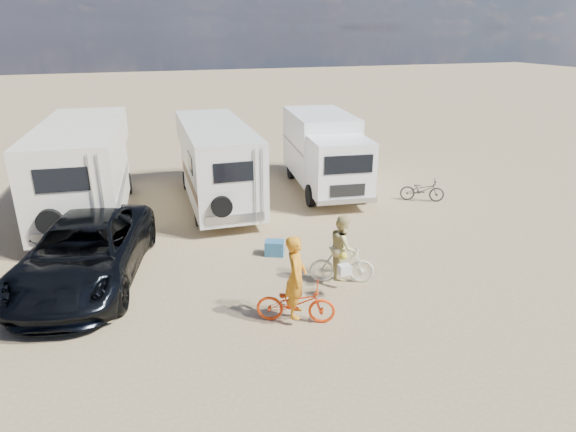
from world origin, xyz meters
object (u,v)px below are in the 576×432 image
object	(u,v)px
rider_man	(296,284)
rv_main	(217,165)
cooler	(275,248)
rider_woman	(342,253)
crate	(234,218)
bike_man	(296,303)
rv_left	(85,171)
bike_parked	(422,190)
bike_woman	(342,265)
box_truck	(325,154)
dark_suv	(85,252)

from	to	relation	value
rider_man	rv_main	bearing A→B (deg)	24.41
rider_man	cooler	world-z (taller)	rider_man
rider_man	cooler	bearing A→B (deg)	14.44
rider_woman	crate	size ratio (longest dim) A/B	3.37
bike_man	cooler	distance (m)	3.56
rv_left	rider_man	bearing A→B (deg)	-57.18
bike_man	bike_parked	distance (m)	9.71
rv_left	bike_parked	size ratio (longest dim) A/B	4.48
bike_woman	rider_man	size ratio (longest dim) A/B	0.87
rv_main	bike_woman	distance (m)	7.51
box_truck	bike_parked	xyz separation A→B (m)	(3.02, -2.46, -1.07)
dark_suv	rider_man	xyz separation A→B (m)	(4.55, -3.53, 0.13)
rv_main	dark_suv	bearing A→B (deg)	-129.51
bike_parked	cooler	bearing A→B (deg)	140.99
rider_woman	crate	distance (m)	5.26
bike_parked	bike_woman	bearing A→B (deg)	159.91
bike_woman	crate	xyz separation A→B (m)	(-1.79, 4.91, -0.30)
cooler	bike_man	bearing A→B (deg)	-75.71
bike_parked	rv_main	bearing A→B (deg)	101.67
rider_man	bike_parked	world-z (taller)	rider_man
rv_main	rider_woman	bearing A→B (deg)	-73.70
crate	cooler	bearing A→B (deg)	-77.59
rv_left	rider_woman	distance (m)	9.81
rv_main	bike_woman	xyz separation A→B (m)	(1.87, -7.21, -0.99)
bike_woman	rider_woman	bearing A→B (deg)	-159.05
bike_man	bike_parked	world-z (taller)	bike_man
rv_main	bike_parked	world-z (taller)	rv_main
rider_woman	bike_parked	distance (m)	7.52
rider_woman	cooler	bearing A→B (deg)	49.73
bike_woman	rider_woman	size ratio (longest dim) A/B	1.00
rv_main	bike_woman	size ratio (longest dim) A/B	4.15
bike_parked	crate	xyz separation A→B (m)	(-7.39, -0.09, -0.24)
dark_suv	bike_parked	distance (m)	12.23
rv_left	crate	size ratio (longest dim) A/B	14.92
bike_parked	rider_man	bearing A→B (deg)	159.05
bike_man	cooler	bearing A→B (deg)	14.44
bike_parked	crate	distance (m)	7.39
box_truck	bike_parked	distance (m)	4.04
bike_man	rv_main	bearing A→B (deg)	24.41
rv_main	rider_man	xyz separation A→B (m)	(0.13, -8.57, -0.54)
rider_man	rider_woman	distance (m)	2.21
rv_left	bike_woman	bearing A→B (deg)	-44.33
dark_suv	bike_man	distance (m)	5.77
rv_left	bike_woman	xyz separation A→B (m)	(6.44, -7.37, -1.11)
bike_woman	cooler	distance (m)	2.46
bike_woman	rider_woman	world-z (taller)	rider_woman
rv_left	dark_suv	world-z (taller)	rv_left
rv_main	rider_man	distance (m)	8.58
rv_main	bike_parked	distance (m)	7.86
rv_left	dark_suv	distance (m)	5.26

